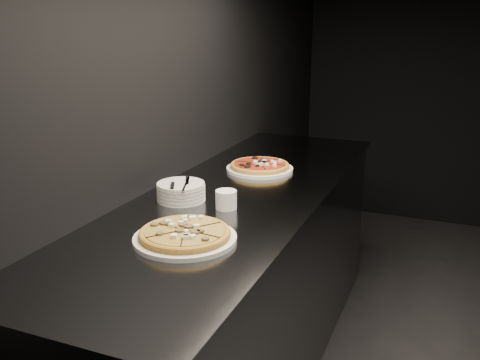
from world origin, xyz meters
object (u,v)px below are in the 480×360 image
at_px(pizza_mushroom, 185,235).
at_px(plate_stack, 181,191).
at_px(counter, 239,285).
at_px(pizza_tomato, 260,166).
at_px(ramekin, 226,199).
at_px(cutlery, 181,184).

bearing_deg(pizza_mushroom, plate_stack, 120.26).
bearing_deg(plate_stack, counter, 48.61).
bearing_deg(pizza_tomato, plate_stack, -104.61).
bearing_deg(pizza_tomato, ramekin, -82.84).
bearing_deg(cutlery, pizza_tomato, 49.92).
bearing_deg(plate_stack, cutlery, -62.38).
xyz_separation_m(plate_stack, ramekin, (0.22, -0.02, 0.00)).
bearing_deg(counter, cutlery, -128.07).
bearing_deg(pizza_tomato, pizza_mushroom, -85.35).
bearing_deg(cutlery, counter, 25.33).
bearing_deg(plate_stack, ramekin, -6.10).
bearing_deg(plate_stack, pizza_tomato, 75.39).
xyz_separation_m(pizza_mushroom, cutlery, (-0.21, 0.36, 0.05)).
xyz_separation_m(pizza_mushroom, plate_stack, (-0.22, 0.38, 0.02)).
bearing_deg(cutlery, ramekin, -28.77).
relative_size(pizza_tomato, cutlery, 1.59).
bearing_deg(pizza_mushroom, counter, 94.02).
height_order(pizza_mushroom, pizza_tomato, pizza_mushroom).
bearing_deg(counter, pizza_tomato, 95.69).
relative_size(pizza_tomato, ramekin, 3.92).
bearing_deg(cutlery, pizza_mushroom, -86.23).
distance_m(pizza_tomato, ramekin, 0.58).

